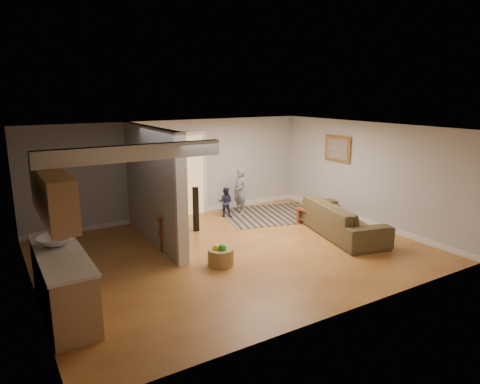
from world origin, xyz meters
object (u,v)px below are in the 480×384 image
(speaker_left, at_px, (167,218))
(sofa, at_px, (340,234))
(toy_basket, at_px, (221,256))
(tv_console, at_px, (169,213))
(coffee_table, at_px, (318,210))
(child, at_px, (240,213))
(toddler, at_px, (226,216))
(speaker_right, at_px, (196,209))

(speaker_left, bearing_deg, sofa, -3.80)
(toy_basket, bearing_deg, tv_console, 101.70)
(coffee_table, bearing_deg, toy_basket, -161.68)
(tv_console, height_order, child, tv_console)
(toy_basket, distance_m, toddler, 3.23)
(speaker_right, height_order, child, speaker_right)
(toy_basket, xyz_separation_m, toddler, (1.67, 2.76, -0.18))
(tv_console, bearing_deg, sofa, 1.57)
(speaker_left, xyz_separation_m, toddler, (2.07, 1.13, -0.57))
(coffee_table, distance_m, tv_console, 3.81)
(tv_console, distance_m, toy_basket, 1.75)
(speaker_right, distance_m, toy_basket, 2.16)
(coffee_table, bearing_deg, speaker_right, 162.08)
(child, bearing_deg, toddler, -93.20)
(tv_console, height_order, speaker_right, speaker_right)
(tv_console, distance_m, child, 2.83)
(sofa, xyz_separation_m, toy_basket, (-3.20, -0.12, 0.18))
(speaker_right, xyz_separation_m, child, (1.65, 0.74, -0.53))
(tv_console, relative_size, speaker_right, 1.19)
(sofa, bearing_deg, toddler, 44.18)
(speaker_left, relative_size, toddler, 1.46)
(child, bearing_deg, toy_basket, -46.69)
(tv_console, xyz_separation_m, speaker_left, (-0.06, -0.01, -0.10))
(tv_console, bearing_deg, child, 50.04)
(speaker_left, relative_size, speaker_right, 1.08)
(toy_basket, relative_size, child, 0.41)
(coffee_table, height_order, tv_console, tv_console)
(speaker_right, xyz_separation_m, toy_basket, (-0.49, -2.08, -0.35))
(coffee_table, distance_m, speaker_left, 3.85)
(sofa, distance_m, tv_console, 3.91)
(child, xyz_separation_m, toddler, (-0.47, -0.05, 0.00))
(speaker_left, bearing_deg, child, 43.86)
(child, height_order, toddler, child)
(sofa, distance_m, speaker_left, 3.95)
(toy_basket, bearing_deg, toddler, 58.83)
(sofa, relative_size, child, 2.12)
(speaker_left, distance_m, speaker_right, 0.99)
(sofa, relative_size, toddler, 3.26)
(sofa, distance_m, toddler, 3.05)
(coffee_table, relative_size, speaker_left, 1.00)
(coffee_table, xyz_separation_m, child, (-1.27, 1.68, -0.32))
(speaker_right, distance_m, toddler, 1.46)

